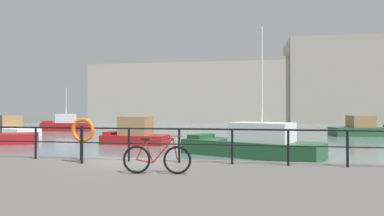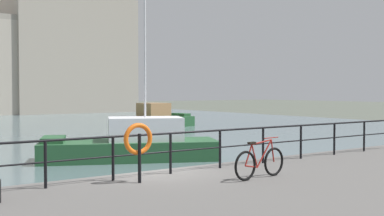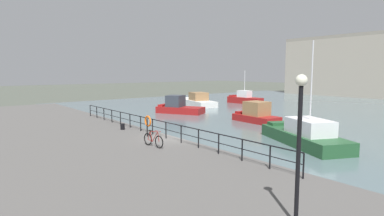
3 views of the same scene
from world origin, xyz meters
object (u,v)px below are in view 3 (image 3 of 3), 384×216
(moored_blue_motorboat, at_px, (304,135))
(parked_bicycle, at_px, (153,140))
(life_ring_stand, at_px, (148,122))
(moored_red_daysailer, at_px, (178,107))
(moored_harbor_tender, at_px, (245,99))
(moored_small_launch, at_px, (198,101))
(moored_white_yacht, at_px, (256,114))
(quay_lamp_post, at_px, (299,129))
(mooring_bollard, at_px, (123,127))

(moored_blue_motorboat, xyz_separation_m, parked_bicycle, (-2.61, -11.28, 0.70))
(parked_bicycle, xyz_separation_m, life_ring_stand, (-2.69, 1.24, 0.59))
(moored_red_daysailer, xyz_separation_m, moored_blue_motorboat, (20.04, -3.23, -0.06))
(moored_harbor_tender, distance_m, parked_bicycle, 36.77)
(moored_small_launch, xyz_separation_m, life_ring_stand, (20.01, -20.99, 1.29))
(moored_red_daysailer, distance_m, parked_bicycle, 22.69)
(moored_small_launch, relative_size, life_ring_stand, 5.88)
(moored_white_yacht, height_order, moored_blue_motorboat, moored_blue_motorboat)
(moored_red_daysailer, xyz_separation_m, life_ring_stand, (14.74, -13.27, 1.23))
(parked_bicycle, bearing_deg, moored_small_launch, 130.09)
(moored_blue_motorboat, relative_size, quay_lamp_post, 2.02)
(moored_harbor_tender, bearing_deg, moored_white_yacht, 131.05)
(moored_blue_motorboat, height_order, moored_small_launch, moored_blue_motorboat)
(moored_small_launch, distance_m, quay_lamp_post, 40.98)
(parked_bicycle, bearing_deg, life_ring_stand, 149.71)
(moored_red_daysailer, height_order, life_ring_stand, life_ring_stand)
(moored_blue_motorboat, bearing_deg, moored_red_daysailer, 15.69)
(quay_lamp_post, bearing_deg, moored_blue_motorboat, 120.83)
(moored_red_daysailer, bearing_deg, life_ring_stand, 109.84)
(mooring_bollard, xyz_separation_m, quay_lamp_post, (16.38, -2.78, 2.50))
(moored_red_daysailer, bearing_deg, moored_harbor_tender, -107.39)
(moored_red_daysailer, relative_size, moored_harbor_tender, 1.01)
(moored_blue_motorboat, bearing_deg, parked_bicycle, 101.83)
(moored_white_yacht, bearing_deg, moored_red_daysailer, 15.33)
(moored_blue_motorboat, bearing_deg, mooring_bollard, 74.82)
(moored_white_yacht, relative_size, mooring_bollard, 11.87)
(moored_harbor_tender, bearing_deg, moored_red_daysailer, 96.40)
(moored_white_yacht, distance_m, mooring_bollard, 15.67)
(moored_white_yacht, relative_size, moored_small_launch, 0.64)
(moored_white_yacht, distance_m, parked_bicycle, 17.91)
(parked_bicycle, height_order, life_ring_stand, life_ring_stand)
(moored_harbor_tender, xyz_separation_m, mooring_bollard, (14.48, -29.50, 0.49))
(moored_small_launch, bearing_deg, parked_bicycle, 150.38)
(moored_white_yacht, xyz_separation_m, mooring_bollard, (0.44, -15.66, 0.43))
(parked_bicycle, relative_size, quay_lamp_post, 0.42)
(moored_white_yacht, xyz_separation_m, moored_harbor_tender, (-14.04, 13.84, -0.06))
(moored_white_yacht, relative_size, moored_red_daysailer, 0.81)
(moored_blue_motorboat, height_order, quay_lamp_post, moored_blue_motorboat)
(moored_blue_motorboat, height_order, life_ring_stand, moored_blue_motorboat)
(moored_white_yacht, height_order, life_ring_stand, life_ring_stand)
(moored_white_yacht, relative_size, life_ring_stand, 3.74)
(life_ring_stand, bearing_deg, parked_bicycle, -24.78)
(moored_white_yacht, relative_size, moored_harbor_tender, 0.82)
(moored_red_daysailer, relative_size, quay_lamp_post, 1.53)
(moored_harbor_tender, height_order, life_ring_stand, moored_harbor_tender)
(parked_bicycle, bearing_deg, moored_red_daysailer, 134.71)
(moored_red_daysailer, height_order, moored_blue_motorboat, moored_blue_motorboat)
(moored_small_launch, relative_size, quay_lamp_post, 1.96)
(moored_harbor_tender, xyz_separation_m, moored_small_launch, (-2.23, -8.30, -0.05))
(quay_lamp_post, bearing_deg, mooring_bollard, 170.37)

